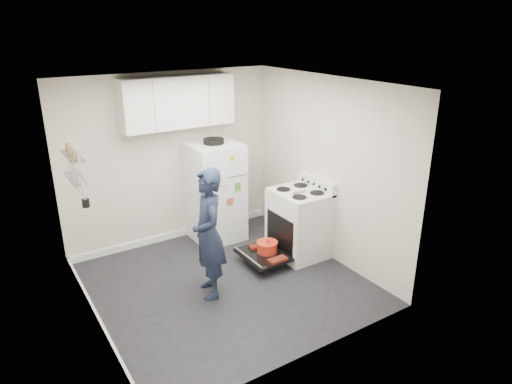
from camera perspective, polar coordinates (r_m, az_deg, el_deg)
room at (r=5.42m, az=-4.52°, el=-0.35°), size 3.21×3.21×2.51m
electric_range at (r=6.45m, az=5.30°, el=-3.96°), size 0.66×0.76×1.10m
open_oven_door at (r=6.28m, az=1.15°, el=-7.41°), size 0.55×0.70×0.23m
refrigerator at (r=6.84m, az=-5.10°, el=0.06°), size 0.72×0.74×1.56m
upper_cabinets at (r=6.47m, az=-9.75°, el=11.05°), size 1.60×0.33×0.70m
wall_shelf_rack at (r=5.22m, az=-21.71°, el=2.85°), size 0.14×0.60×0.61m
person at (r=5.39m, az=-5.96°, el=-5.26°), size 0.51×0.66×1.59m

